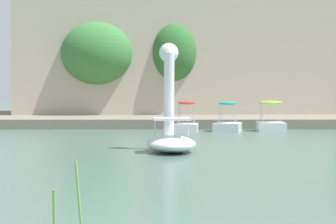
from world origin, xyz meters
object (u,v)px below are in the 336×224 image
Objects in this scene: pedal_boat_teal at (228,123)px; tree_sapling_by_fence at (97,54)px; swan_boat at (171,127)px; pedal_boat_lime at (271,122)px; tree_broadleaf_right at (173,53)px; pedal_boat_red at (187,123)px.

tree_sapling_by_fence is (-8.11, 10.34, 4.42)m from pedal_boat_teal.
swan_boat is 22.90m from tree_sapling_by_fence.
tree_sapling_by_fence reaches higher than swan_boat.
pedal_boat_teal is 2.36m from pedal_boat_lime.
tree_broadleaf_right is at bearing 10.04° from tree_sapling_by_fence.
tree_sapling_by_fence is (-10.47, 10.18, 4.39)m from pedal_boat_lime.
pedal_boat_lime is 15.25m from tree_sapling_by_fence.
tree_broadleaf_right reaches higher than pedal_boat_red.
pedal_boat_teal is at bearing 74.53° from swan_boat.
swan_boat is 0.57× the size of tree_broadleaf_right.
tree_broadleaf_right is (5.35, 0.95, 0.09)m from tree_sapling_by_fence.
swan_boat is 23.32m from tree_broadleaf_right.
swan_boat is at bearing -91.16° from tree_broadleaf_right.
tree_broadleaf_right is (-5.12, 11.13, 4.48)m from pedal_boat_lime.
pedal_boat_teal is 0.39× the size of tree_sapling_by_fence.
pedal_boat_lime is 0.35× the size of tree_broadleaf_right.
pedal_boat_red is 2.20m from pedal_boat_teal.
pedal_boat_teal is (2.20, -0.04, 0.01)m from pedal_boat_red.
swan_boat is 1.61× the size of pedal_boat_lime.
pedal_boat_lime reaches higher than pedal_boat_red.
tree_sapling_by_fence is at bearing -169.96° from tree_broadleaf_right.
tree_sapling_by_fence is (-4.88, 22.00, 4.03)m from swan_boat.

